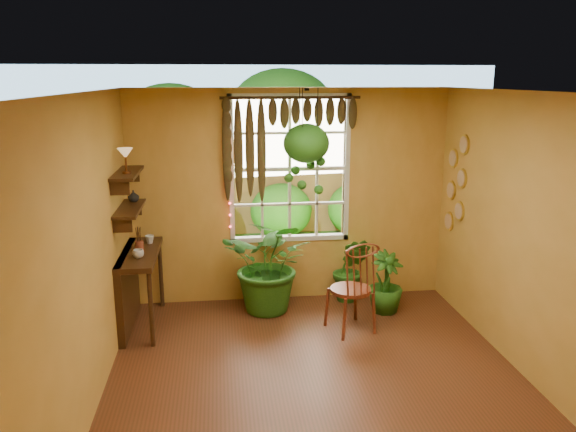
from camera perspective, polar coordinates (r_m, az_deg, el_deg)
The scene contains 23 objects.
floor at distance 5.49m, azimuth 3.28°, elevation -17.01°, with size 4.50×4.50×0.00m, color #5B2B1A.
ceiling at distance 4.71m, azimuth 3.74°, elevation 12.45°, with size 4.50×4.50×0.00m, color silver.
wall_back at distance 7.08m, azimuth 0.19°, elevation 1.96°, with size 4.00×4.00×0.00m, color gold.
wall_left at distance 4.98m, azimuth -19.82°, elevation -4.08°, with size 4.50×4.50×0.00m, color gold.
wall_right at distance 5.64m, azimuth 23.92°, elevation -2.40°, with size 4.50×4.50×0.00m, color gold.
window at distance 7.05m, azimuth 0.16°, elevation 4.80°, with size 1.52×0.10×1.86m.
valance_vine at distance 6.85m, azimuth -0.42°, elevation 9.39°, with size 1.70×0.12×1.10m.
string_lights at distance 6.90m, azimuth -6.04°, elevation 4.94°, with size 0.03×0.03×1.54m, color #FF2633, non-canonical shape.
wall_plates at distance 7.14m, azimuth 16.68°, elevation 3.10°, with size 0.04×0.32×1.10m, color beige, non-canonical shape.
counter_ledge at distance 6.71m, azimuth -15.59°, elevation -6.37°, with size 0.40×1.20×0.90m.
shelf_lower at distance 6.46m, azimuth -15.78°, elevation 0.71°, with size 0.25×0.90×0.04m, color #3D2610.
shelf_upper at distance 6.39m, azimuth -16.02°, elevation 4.21°, with size 0.25×0.90×0.04m, color #3D2610.
backyard at distance 11.65m, azimuth -1.52°, elevation 6.36°, with size 14.00×10.00×12.00m.
windsor_chair at distance 6.45m, azimuth 6.51°, elevation -8.60°, with size 0.59×0.60×1.24m.
potted_plant_left at distance 6.85m, azimuth -1.74°, elevation -4.89°, with size 1.09×0.95×1.22m, color #164813.
potted_plant_mid at distance 7.26m, azimuth 6.43°, elevation -5.40°, with size 0.47×0.38×0.86m, color #164813.
potted_plant_right at distance 7.01m, azimuth 9.87°, elevation -6.65°, with size 0.43×0.43×0.76m, color #164813.
hanging_basket at distance 6.73m, azimuth 1.87°, elevation 6.77°, with size 0.55×0.55×1.26m.
cup_a at distance 6.34m, azimuth -14.97°, elevation -3.74°, with size 0.12×0.12×0.09m, color silver.
cup_b at distance 6.85m, azimuth -13.88°, elevation -2.33°, with size 0.11×0.11×0.10m, color beige.
brush_jar at distance 6.55m, azimuth -14.91°, elevation -2.31°, with size 0.10×0.10×0.36m.
shelf_vase at distance 6.73m, azimuth -15.43°, elevation 1.98°, with size 0.13×0.13×0.13m, color #B2AD99.
tiffany_lamp at distance 6.22m, azimuth -16.20°, elevation 5.99°, with size 0.16×0.16×0.27m.
Camera 1 is at (-0.87, -4.62, 2.82)m, focal length 35.00 mm.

